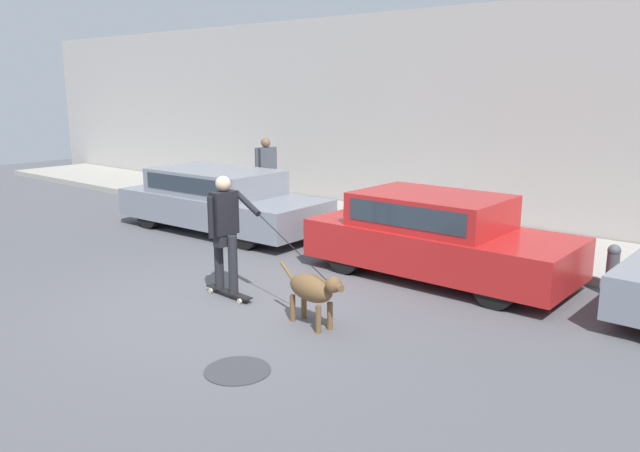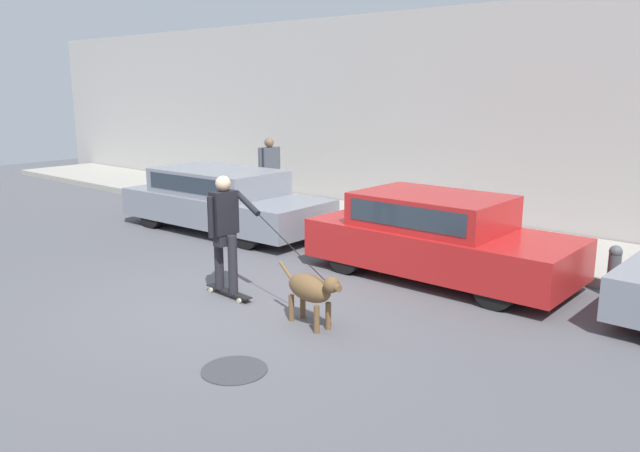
{
  "view_description": "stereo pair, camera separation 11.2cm",
  "coord_description": "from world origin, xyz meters",
  "px_view_note": "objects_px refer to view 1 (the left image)",
  "views": [
    {
      "loc": [
        6.01,
        -5.43,
        2.88
      ],
      "look_at": [
        0.5,
        1.16,
        0.95
      ],
      "focal_mm": 35.0,
      "sensor_mm": 36.0,
      "label": 1
    },
    {
      "loc": [
        6.1,
        -5.35,
        2.88
      ],
      "look_at": [
        0.5,
        1.16,
        0.95
      ],
      "focal_mm": 35.0,
      "sensor_mm": 36.0,
      "label": 2
    }
  ],
  "objects_px": {
    "parked_car_0": "(220,200)",
    "dog": "(313,289)",
    "skateboarder": "(225,229)",
    "pedestrian_with_bag": "(265,167)",
    "parked_car_1": "(437,237)",
    "fire_hydrant": "(612,269)"
  },
  "relations": [
    {
      "from": "parked_car_0",
      "to": "dog",
      "type": "relative_size",
      "value": 3.87
    },
    {
      "from": "skateboarder",
      "to": "pedestrian_with_bag",
      "type": "bearing_deg",
      "value": 133.87
    },
    {
      "from": "parked_car_0",
      "to": "pedestrian_with_bag",
      "type": "bearing_deg",
      "value": 110.59
    },
    {
      "from": "parked_car_0",
      "to": "skateboarder",
      "type": "xyz_separation_m",
      "value": [
        3.19,
        -2.68,
        0.35
      ]
    },
    {
      "from": "parked_car_0",
      "to": "parked_car_1",
      "type": "height_order",
      "value": "parked_car_1"
    },
    {
      "from": "parked_car_0",
      "to": "skateboarder",
      "type": "height_order",
      "value": "skateboarder"
    },
    {
      "from": "skateboarder",
      "to": "parked_car_1",
      "type": "bearing_deg",
      "value": 60.51
    },
    {
      "from": "parked_car_0",
      "to": "parked_car_1",
      "type": "relative_size",
      "value": 1.13
    },
    {
      "from": "dog",
      "to": "fire_hydrant",
      "type": "xyz_separation_m",
      "value": [
        2.47,
        3.55,
        -0.08
      ]
    },
    {
      "from": "parked_car_1",
      "to": "fire_hydrant",
      "type": "relative_size",
      "value": 5.46
    },
    {
      "from": "parked_car_0",
      "to": "dog",
      "type": "height_order",
      "value": "parked_car_0"
    },
    {
      "from": "parked_car_1",
      "to": "fire_hydrant",
      "type": "distance_m",
      "value": 2.47
    },
    {
      "from": "parked_car_0",
      "to": "pedestrian_with_bag",
      "type": "height_order",
      "value": "pedestrian_with_bag"
    },
    {
      "from": "pedestrian_with_bag",
      "to": "fire_hydrant",
      "type": "distance_m",
      "value": 8.38
    },
    {
      "from": "parked_car_1",
      "to": "dog",
      "type": "xyz_separation_m",
      "value": [
        -0.14,
        -2.75,
        -0.16
      ]
    },
    {
      "from": "dog",
      "to": "fire_hydrant",
      "type": "bearing_deg",
      "value": 65.57
    },
    {
      "from": "pedestrian_with_bag",
      "to": "parked_car_1",
      "type": "bearing_deg",
      "value": 171.65
    },
    {
      "from": "fire_hydrant",
      "to": "skateboarder",
      "type": "bearing_deg",
      "value": -139.58
    },
    {
      "from": "dog",
      "to": "pedestrian_with_bag",
      "type": "xyz_separation_m",
      "value": [
        -5.77,
        5.01,
        0.53
      ]
    },
    {
      "from": "parked_car_1",
      "to": "dog",
      "type": "relative_size",
      "value": 3.44
    },
    {
      "from": "fire_hydrant",
      "to": "parked_car_1",
      "type": "bearing_deg",
      "value": -160.9
    },
    {
      "from": "pedestrian_with_bag",
      "to": "fire_hydrant",
      "type": "relative_size",
      "value": 2.09
    }
  ]
}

